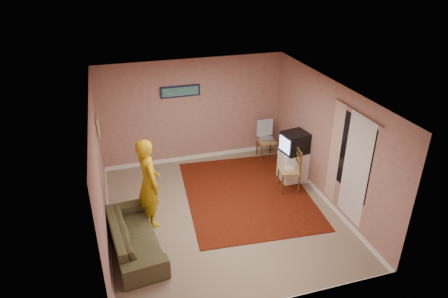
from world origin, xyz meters
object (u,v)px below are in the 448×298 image
object	(u,v)px
person	(149,183)
chair_b	(290,165)
tv_cabinet	(293,166)
chair_a	(267,137)
crt_tv	(295,142)
sofa	(134,236)

from	to	relation	value
person	chair_b	bearing A→B (deg)	-95.47
tv_cabinet	person	distance (m)	3.46
chair_a	person	distance (m)	3.71
chair_a	person	bearing A→B (deg)	-147.01
crt_tv	sofa	size ratio (longest dim) A/B	0.31
chair_a	crt_tv	bearing A→B (deg)	-79.97
sofa	person	distance (m)	1.03
tv_cabinet	person	world-z (taller)	person
tv_cabinet	sofa	bearing A→B (deg)	-159.43
crt_tv	chair_b	xyz separation A→B (m)	(-0.27, -0.38, -0.34)
chair_a	chair_b	xyz separation A→B (m)	(-0.11, -1.59, 0.04)
tv_cabinet	crt_tv	xyz separation A→B (m)	(-0.01, -0.00, 0.60)
crt_tv	sofa	world-z (taller)	crt_tv
chair_b	person	size ratio (longest dim) A/B	0.31
person	tv_cabinet	bearing A→B (deg)	-89.54
chair_b	chair_a	bearing A→B (deg)	-173.18
crt_tv	chair_b	size ratio (longest dim) A/B	1.12
chair_b	person	bearing A→B (deg)	-73.64
crt_tv	chair_a	bearing A→B (deg)	88.75
tv_cabinet	chair_a	world-z (taller)	chair_a
tv_cabinet	chair_b	size ratio (longest dim) A/B	1.31
tv_cabinet	chair_a	distance (m)	1.24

